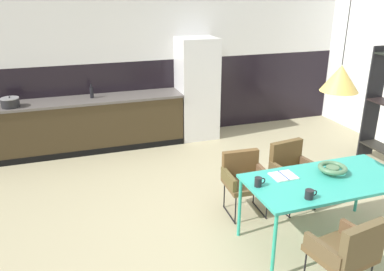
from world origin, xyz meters
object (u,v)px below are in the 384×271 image
at_px(mug_glass_clear, 310,194).
at_px(cooking_pot, 10,102).
at_px(armchair_near_window, 244,175).
at_px(bottle_wine_green, 92,92).
at_px(fruit_bowl, 333,168).
at_px(pendant_lamp_over_table_near, 340,78).
at_px(armchair_facing_counter, 291,167).
at_px(open_book, 283,176).
at_px(mug_wide_latte, 258,182).
at_px(refrigerator_column, 197,89).
at_px(dining_table, 326,183).
at_px(armchair_by_stool, 349,249).

bearing_deg(mug_glass_clear, cooking_pot, 128.07).
height_order(armchair_near_window, bottle_wine_green, bottle_wine_green).
relative_size(fruit_bowl, pendant_lamp_over_table_near, 0.28).
bearing_deg(armchair_facing_counter, bottle_wine_green, -60.32).
bearing_deg(cooking_pot, open_book, -47.83).
distance_m(fruit_bowl, bottle_wine_green, 4.06).
relative_size(mug_glass_clear, pendant_lamp_over_table_near, 0.12).
xyz_separation_m(armchair_facing_counter, cooking_pot, (-3.36, 2.58, 0.44)).
xyz_separation_m(mug_glass_clear, pendant_lamp_over_table_near, (0.40, 0.28, 1.02)).
relative_size(bottle_wine_green, pendant_lamp_over_table_near, 0.22).
xyz_separation_m(armchair_near_window, fruit_bowl, (0.66, -0.74, 0.32)).
xyz_separation_m(cooking_pot, bottle_wine_green, (1.23, 0.15, 0.02)).
bearing_deg(pendant_lamp_over_table_near, armchair_facing_counter, 82.71).
bearing_deg(bottle_wine_green, open_book, -63.74).
xyz_separation_m(armchair_near_window, mug_wide_latte, (-0.22, -0.75, 0.31)).
relative_size(refrigerator_column, open_book, 7.11).
distance_m(armchair_facing_counter, mug_glass_clear, 1.21).
relative_size(dining_table, fruit_bowl, 5.50).
relative_size(refrigerator_column, armchair_by_stool, 2.18).
bearing_deg(armchair_near_window, cooking_pot, -39.53).
bearing_deg(armchair_near_window, dining_table, 124.91).
relative_size(dining_table, mug_glass_clear, 13.26).
bearing_deg(cooking_pot, pendant_lamp_over_table_near, -45.98).
height_order(mug_wide_latte, pendant_lamp_over_table_near, pendant_lamp_over_table_near).
distance_m(dining_table, armchair_near_window, 1.02).
distance_m(armchair_by_stool, mug_glass_clear, 0.58).
distance_m(armchair_facing_counter, fruit_bowl, 0.75).
xyz_separation_m(dining_table, fruit_bowl, (0.14, 0.10, 0.10)).
relative_size(armchair_near_window, armchair_by_stool, 0.91).
bearing_deg(open_book, pendant_lamp_over_table_near, -27.58).
height_order(armchair_facing_counter, bottle_wine_green, bottle_wine_green).
bearing_deg(mug_wide_latte, cooking_pot, 127.53).
xyz_separation_m(refrigerator_column, cooking_pot, (-3.07, -0.12, 0.06)).
distance_m(refrigerator_column, cooking_pot, 3.07).
bearing_deg(dining_table, open_book, 152.31).
height_order(open_book, pendant_lamp_over_table_near, pendant_lamp_over_table_near).
bearing_deg(refrigerator_column, open_book, -93.45).
distance_m(fruit_bowl, mug_glass_clear, 0.66).
relative_size(fruit_bowl, cooking_pot, 1.11).
xyz_separation_m(open_book, pendant_lamp_over_table_near, (0.39, -0.20, 1.05)).
xyz_separation_m(open_book, bottle_wine_green, (-1.64, 3.32, 0.23)).
relative_size(cooking_pot, bottle_wine_green, 1.14).
height_order(fruit_bowl, bottle_wine_green, bottle_wine_green).
relative_size(open_book, pendant_lamp_over_table_near, 0.24).
bearing_deg(armchair_near_window, refrigerator_column, -93.94).
relative_size(fruit_bowl, open_book, 1.20).
xyz_separation_m(fruit_bowl, open_book, (-0.53, 0.10, -0.05)).
bearing_deg(pendant_lamp_over_table_near, refrigerator_column, 93.10).
relative_size(mug_glass_clear, cooking_pot, 0.46).
height_order(mug_glass_clear, mug_wide_latte, mug_wide_latte).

